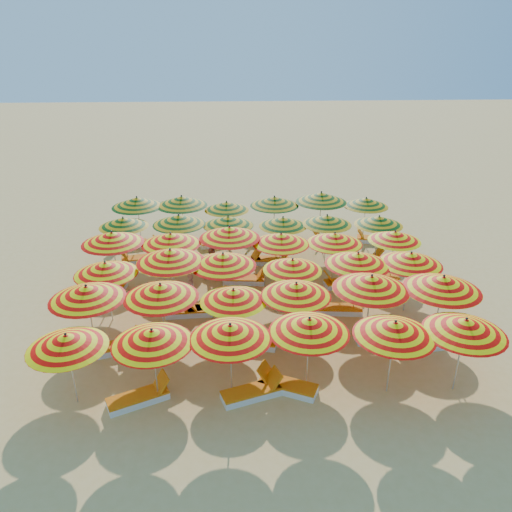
# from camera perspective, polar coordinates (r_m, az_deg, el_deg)

# --- Properties ---
(ground) EXTENTS (120.00, 120.00, 0.00)m
(ground) POSITION_cam_1_polar(r_m,az_deg,el_deg) (19.65, 0.08, -4.86)
(ground) COLOR tan
(ground) RESTS_ON ground
(umbrella_0) EXTENTS (2.66, 2.66, 2.30)m
(umbrella_0) POSITION_cam_1_polar(r_m,az_deg,el_deg) (14.41, -20.82, -9.14)
(umbrella_0) COLOR silver
(umbrella_0) RESTS_ON ground
(umbrella_1) EXTENTS (2.93, 2.93, 2.38)m
(umbrella_1) POSITION_cam_1_polar(r_m,az_deg,el_deg) (13.83, -11.78, -9.08)
(umbrella_1) COLOR silver
(umbrella_1) RESTS_ON ground
(umbrella_2) EXTENTS (2.72, 2.72, 2.42)m
(umbrella_2) POSITION_cam_1_polar(r_m,az_deg,el_deg) (13.71, -2.96, -8.66)
(umbrella_2) COLOR silver
(umbrella_2) RESTS_ON ground
(umbrella_3) EXTENTS (2.72, 2.72, 2.42)m
(umbrella_3) POSITION_cam_1_polar(r_m,az_deg,el_deg) (14.03, 6.10, -7.93)
(umbrella_3) COLOR silver
(umbrella_3) RESTS_ON ground
(umbrella_4) EXTENTS (2.98, 2.98, 2.42)m
(umbrella_4) POSITION_cam_1_polar(r_m,az_deg,el_deg) (14.33, 15.57, -8.05)
(umbrella_4) COLOR silver
(umbrella_4) RESTS_ON ground
(umbrella_5) EXTENTS (2.98, 2.98, 2.44)m
(umbrella_5) POSITION_cam_1_polar(r_m,az_deg,el_deg) (15.04, 22.80, -7.43)
(umbrella_5) COLOR silver
(umbrella_5) RESTS_ON ground
(umbrella_6) EXTENTS (2.47, 2.47, 2.51)m
(umbrella_6) POSITION_cam_1_polar(r_m,az_deg,el_deg) (16.29, -18.77, -4.01)
(umbrella_6) COLOR silver
(umbrella_6) RESTS_ON ground
(umbrella_7) EXTENTS (3.13, 3.13, 2.50)m
(umbrella_7) POSITION_cam_1_polar(r_m,az_deg,el_deg) (15.82, -10.83, -3.97)
(umbrella_7) COLOR silver
(umbrella_7) RESTS_ON ground
(umbrella_8) EXTENTS (2.53, 2.53, 2.27)m
(umbrella_8) POSITION_cam_1_polar(r_m,az_deg,el_deg) (15.73, -2.59, -4.54)
(umbrella_8) COLOR silver
(umbrella_8) RESTS_ON ground
(umbrella_9) EXTENTS (2.73, 2.73, 2.39)m
(umbrella_9) POSITION_cam_1_polar(r_m,az_deg,el_deg) (15.87, 4.60, -3.86)
(umbrella_9) COLOR silver
(umbrella_9) RESTS_ON ground
(umbrella_10) EXTENTS (2.48, 2.48, 2.60)m
(umbrella_10) POSITION_cam_1_polar(r_m,az_deg,el_deg) (16.25, 13.03, -3.02)
(umbrella_10) COLOR silver
(umbrella_10) RESTS_ON ground
(umbrella_11) EXTENTS (2.89, 2.89, 2.60)m
(umbrella_11) POSITION_cam_1_polar(r_m,az_deg,el_deg) (16.88, 20.58, -2.95)
(umbrella_11) COLOR silver
(umbrella_11) RESTS_ON ground
(umbrella_12) EXTENTS (2.23, 2.23, 2.36)m
(umbrella_12) POSITION_cam_1_polar(r_m,az_deg,el_deg) (18.06, -16.80, -1.36)
(umbrella_12) COLOR silver
(umbrella_12) RESTS_ON ground
(umbrella_13) EXTENTS (3.10, 3.10, 2.62)m
(umbrella_13) POSITION_cam_1_polar(r_m,az_deg,el_deg) (17.93, -9.75, -0.01)
(umbrella_13) COLOR silver
(umbrella_13) RESTS_ON ground
(umbrella_14) EXTENTS (3.06, 3.06, 2.50)m
(umbrella_14) POSITION_cam_1_polar(r_m,az_deg,el_deg) (17.64, -3.78, -0.46)
(umbrella_14) COLOR silver
(umbrella_14) RESTS_ON ground
(umbrella_15) EXTENTS (2.77, 2.77, 2.24)m
(umbrella_15) POSITION_cam_1_polar(r_m,az_deg,el_deg) (17.83, 4.19, -1.01)
(umbrella_15) COLOR silver
(umbrella_15) RESTS_ON ground
(umbrella_16) EXTENTS (2.86, 2.86, 2.47)m
(umbrella_16) POSITION_cam_1_polar(r_m,az_deg,el_deg) (18.11, 11.55, -0.35)
(umbrella_16) COLOR silver
(umbrella_16) RESTS_ON ground
(umbrella_17) EXTENTS (2.98, 2.98, 2.44)m
(umbrella_17) POSITION_cam_1_polar(r_m,az_deg,el_deg) (18.69, 17.26, -0.29)
(umbrella_17) COLOR silver
(umbrella_17) RESTS_ON ground
(umbrella_18) EXTENTS (3.20, 3.20, 2.56)m
(umbrella_18) POSITION_cam_1_polar(r_m,az_deg,el_deg) (20.16, -16.11, 2.00)
(umbrella_18) COLOR silver
(umbrella_18) RESTS_ON ground
(umbrella_19) EXTENTS (2.78, 2.78, 2.47)m
(umbrella_19) POSITION_cam_1_polar(r_m,az_deg,el_deg) (19.75, -9.71, 1.93)
(umbrella_19) COLOR silver
(umbrella_19) RESTS_ON ground
(umbrella_20) EXTENTS (2.46, 2.46, 2.58)m
(umbrella_20) POSITION_cam_1_polar(r_m,az_deg,el_deg) (19.86, -3.04, 2.69)
(umbrella_20) COLOR silver
(umbrella_20) RESTS_ON ground
(umbrella_21) EXTENTS (2.52, 2.52, 2.40)m
(umbrella_21) POSITION_cam_1_polar(r_m,az_deg,el_deg) (19.66, 2.88, 1.96)
(umbrella_21) COLOR silver
(umbrella_21) RESTS_ON ground
(umbrella_22) EXTENTS (2.83, 2.83, 2.37)m
(umbrella_22) POSITION_cam_1_polar(r_m,az_deg,el_deg) (19.99, 8.98, 1.98)
(umbrella_22) COLOR silver
(umbrella_22) RESTS_ON ground
(umbrella_23) EXTENTS (2.42, 2.42, 2.26)m
(umbrella_23) POSITION_cam_1_polar(r_m,az_deg,el_deg) (20.99, 15.57, 2.19)
(umbrella_23) COLOR silver
(umbrella_23) RESTS_ON ground
(umbrella_24) EXTENTS (2.29, 2.29, 2.27)m
(umbrella_24) POSITION_cam_1_polar(r_m,az_deg,el_deg) (22.47, -14.92, 3.75)
(umbrella_24) COLOR silver
(umbrella_24) RESTS_ON ground
(umbrella_25) EXTENTS (2.67, 2.67, 2.43)m
(umbrella_25) POSITION_cam_1_polar(r_m,az_deg,el_deg) (21.85, -8.81, 4.11)
(umbrella_25) COLOR silver
(umbrella_25) RESTS_ON ground
(umbrella_26) EXTENTS (2.83, 2.83, 2.34)m
(umbrella_26) POSITION_cam_1_polar(r_m,az_deg,el_deg) (21.70, -3.20, 4.01)
(umbrella_26) COLOR silver
(umbrella_26) RESTS_ON ground
(umbrella_27) EXTENTS (2.45, 2.45, 2.24)m
(umbrella_27) POSITION_cam_1_polar(r_m,az_deg,el_deg) (21.87, 3.09, 3.92)
(umbrella_27) COLOR silver
(umbrella_27) RESTS_ON ground
(umbrella_28) EXTENTS (2.77, 2.77, 2.31)m
(umbrella_28) POSITION_cam_1_polar(r_m,az_deg,el_deg) (22.11, 8.11, 4.10)
(umbrella_28) COLOR silver
(umbrella_28) RESTS_ON ground
(umbrella_29) EXTENTS (2.71, 2.71, 2.25)m
(umbrella_29) POSITION_cam_1_polar(r_m,az_deg,el_deg) (22.59, 13.86, 3.94)
(umbrella_29) COLOR silver
(umbrella_29) RESTS_ON ground
(umbrella_30) EXTENTS (3.14, 3.14, 2.55)m
(umbrella_30) POSITION_cam_1_polar(r_m,az_deg,el_deg) (24.20, -13.43, 6.01)
(umbrella_30) COLOR silver
(umbrella_30) RESTS_ON ground
(umbrella_31) EXTENTS (2.98, 2.98, 2.56)m
(umbrella_31) POSITION_cam_1_polar(r_m,az_deg,el_deg) (23.94, -8.49, 6.24)
(umbrella_31) COLOR silver
(umbrella_31) RESTS_ON ground
(umbrella_32) EXTENTS (2.79, 2.79, 2.25)m
(umbrella_32) POSITION_cam_1_polar(r_m,az_deg,el_deg) (23.89, -3.38, 5.73)
(umbrella_32) COLOR silver
(umbrella_32) RESTS_ON ground
(umbrella_33) EXTENTS (2.71, 2.71, 2.47)m
(umbrella_33) POSITION_cam_1_polar(r_m,az_deg,el_deg) (23.92, 2.12, 6.28)
(umbrella_33) COLOR silver
(umbrella_33) RESTS_ON ground
(umbrella_34) EXTENTS (3.14, 3.14, 2.62)m
(umbrella_34) POSITION_cam_1_polar(r_m,az_deg,el_deg) (24.25, 7.46, 6.66)
(umbrella_34) COLOR silver
(umbrella_34) RESTS_ON ground
(umbrella_35) EXTENTS (2.61, 2.61, 2.30)m
(umbrella_35) POSITION_cam_1_polar(r_m,az_deg,el_deg) (24.82, 12.45, 6.03)
(umbrella_35) COLOR silver
(umbrella_35) RESTS_ON ground
(lounger_0) EXTENTS (1.82, 1.25, 0.69)m
(lounger_0) POSITION_cam_1_polar(r_m,az_deg,el_deg) (14.98, -13.16, -15.47)
(lounger_0) COLOR white
(lounger_0) RESTS_ON ground
(lounger_1) EXTENTS (1.83, 1.11, 0.69)m
(lounger_1) POSITION_cam_1_polar(r_m,az_deg,el_deg) (14.79, -0.39, -15.31)
(lounger_1) COLOR white
(lounger_1) RESTS_ON ground
(lounger_2) EXTENTS (1.82, 1.26, 0.69)m
(lounger_2) POSITION_cam_1_polar(r_m,az_deg,el_deg) (15.04, 3.49, -14.57)
(lounger_2) COLOR white
(lounger_2) RESTS_ON ground
(lounger_3) EXTENTS (1.83, 1.09, 0.69)m
(lounger_3) POSITION_cam_1_polar(r_m,az_deg,el_deg) (17.18, -15.90, -10.04)
(lounger_3) COLOR white
(lounger_3) RESTS_ON ground
(lounger_4) EXTENTS (1.81, 0.88, 0.69)m
(lounger_4) POSITION_cam_1_polar(r_m,az_deg,el_deg) (16.83, -12.06, -10.38)
(lounger_4) COLOR white
(lounger_4) RESTS_ON ground
(lounger_5) EXTENTS (1.82, 0.95, 0.69)m
(lounger_5) POSITION_cam_1_polar(r_m,az_deg,el_deg) (16.83, -0.42, -9.76)
(lounger_5) COLOR white
(lounger_5) RESTS_ON ground
(lounger_6) EXTENTS (1.77, 0.71, 0.69)m
(lounger_6) POSITION_cam_1_polar(r_m,az_deg,el_deg) (17.62, 14.12, -8.88)
(lounger_6) COLOR white
(lounger_6) RESTS_ON ground
(lounger_7) EXTENTS (1.80, 0.84, 0.69)m
(lounger_7) POSITION_cam_1_polar(r_m,az_deg,el_deg) (17.52, 17.99, -9.60)
(lounger_7) COLOR white
(lounger_7) RESTS_ON ground
(lounger_8) EXTENTS (1.77, 0.69, 0.69)m
(lounger_8) POSITION_cam_1_polar(r_m,az_deg,el_deg) (18.67, -7.82, -6.26)
(lounger_8) COLOR white
(lounger_8) RESTS_ON ground
(lounger_9) EXTENTS (1.82, 0.99, 0.69)m
(lounger_9) POSITION_cam_1_polar(r_m,az_deg,el_deg) (18.78, -5.44, -5.94)
(lounger_9) COLOR white
(lounger_9) RESTS_ON ground
(lounger_10) EXTENTS (1.78, 0.74, 0.69)m
(lounger_10) POSITION_cam_1_polar(r_m,az_deg,el_deg) (18.89, 9.27, -5.98)
(lounger_10) COLOR white
(lounger_10) RESTS_ON ground
(lounger_11) EXTENTS (1.79, 0.80, 0.69)m
(lounger_11) POSITION_cam_1_polar(r_m,az_deg,el_deg) (21.23, -16.72, -3.17)
(lounger_11) COLOR white
(lounger_11) RESTS_ON ground
(lounger_12) EXTENTS (1.78, 0.75, 0.69)m
(lounger_12) POSITION_cam_1_polar(r_m,az_deg,el_deg) (20.76, -1.26, -2.69)
(lounger_12) COLOR white
(lounger_12) RESTS_ON ground
(lounger_13) EXTENTS (1.81, 0.87, 0.69)m
(lounger_13) POSITION_cam_1_polar(r_m,az_deg,el_deg) (20.83, 10.03, -3.00)
(lounger_13) COLOR white
(lounger_13) RESTS_ON ground
(lounger_14) EXTENTS (1.78, 0.72, 0.69)m
(lounger_14) POSITION_cam_1_polar(r_m,az_deg,el_deg) (21.37, 13.66, -2.60)
(lounger_14) COLOR white
(lounger_14) RESTS_ON ground
(lounger_15) EXTENTS (1.81, 0.92, 0.69)m
(lounger_15) POSITION_cam_1_polar(r_m,az_deg,el_deg) (23.21, -13.15, -0.32)
(lounger_15) COLOR white
(lounger_15) RESTS_ON ground
(lounger_16) EXTENTS (1.83, 1.08, 0.69)m
(lounger_16) POSITION_cam_1_polar(r_m,az_deg,el_deg) (22.39, -7.01, -0.77)
(lounger_16) COLOR white
(lounger_16) RESTS_ON ground
(lounger_17) EXTENTS (1.82, 1.00, 0.69)m
(lounger_17) POSITION_cam_1_polar(r_m,az_deg,el_deg) (22.35, -1.55, -0.64)
(lounger_17) COLOR white
(lounger_17) RESTS_ON ground
(lounger_18) EXTENTS (1.75, 0.63, 0.69)m
(lounger_18) POSITION_cam_1_polar(r_m,az_deg,el_deg) (22.48, 1.73, -0.48)
(lounger_18) COLOR white
(lounger_18) RESTS_ON ground
(lounger_19) EXTENTS (1.73, 0.59, 0.69)m
(lounger_19) POSITION_cam_1_polar(r_m,az_deg,el_deg) (23.14, 12.22, -0.30)
(lounger_19) COLOR white
(lounger_19) RESTS_ON ground
(lounger_20) EXTENTS (1.83, 1.04, 0.69)m
(lounger_20) POSITION_cam_1_polar(r_m,az_deg,el_deg) (24.89, -14.37, 1.27)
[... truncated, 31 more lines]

